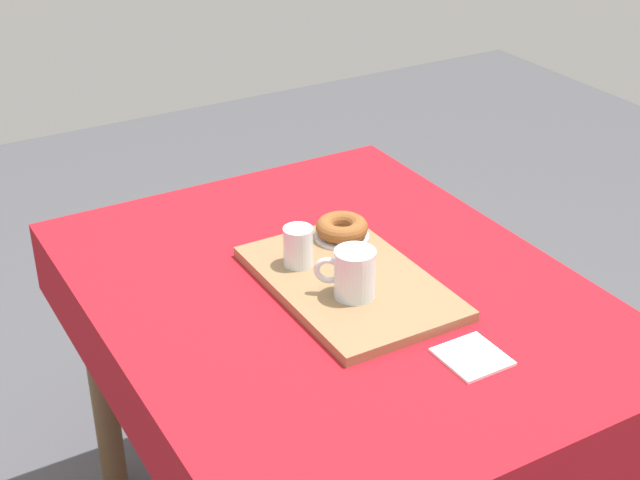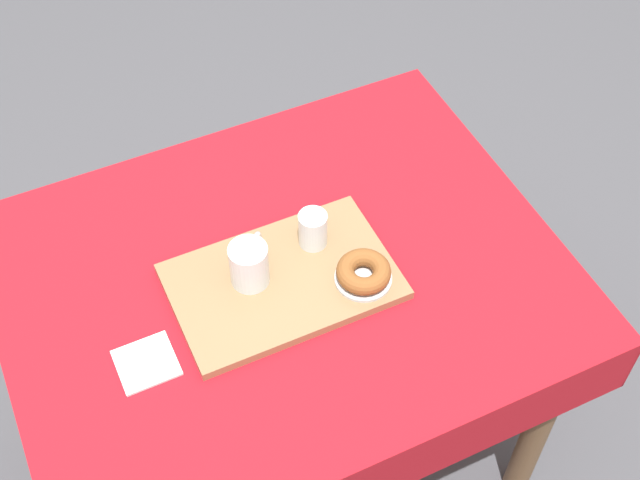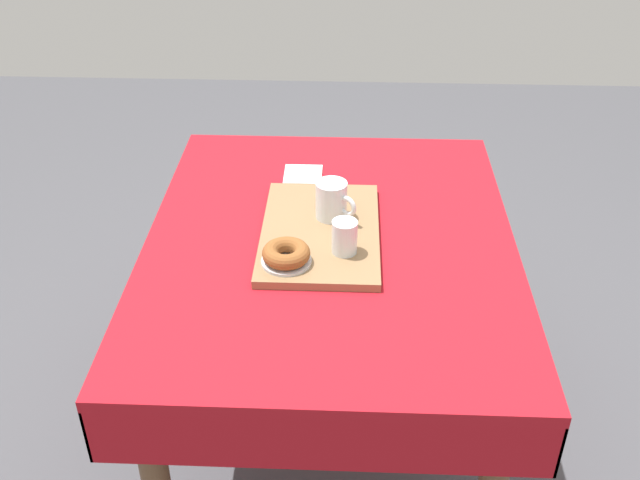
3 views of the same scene
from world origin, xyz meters
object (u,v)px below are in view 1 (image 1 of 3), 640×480
Objects in this scene: water_glass_near at (298,248)px; donut_plate_left at (342,237)px; tea_mug_left at (355,274)px; paper_napkin at (472,357)px; serving_tray at (349,282)px; dining_table at (335,337)px; sugar_donut_left at (342,227)px.

donut_plate_left is (-0.05, 0.14, -0.03)m from water_glass_near.
paper_napkin is (0.26, 0.09, -0.06)m from tea_mug_left.
donut_plate_left is at bearing 153.98° from serving_tray.
serving_tray reaches higher than paper_napkin.
donut_plate_left is 1.05× the size of paper_napkin.
water_glass_near is at bearing -163.24° from paper_napkin.
serving_tray reaches higher than dining_table.
tea_mug_left reaches higher than paper_napkin.
donut_plate_left is at bearing 154.99° from tea_mug_left.
sugar_donut_left is (-0.15, 0.07, 0.04)m from serving_tray.
water_glass_near is (-0.10, -0.06, 0.05)m from serving_tray.
donut_plate_left is at bearing 110.91° from water_glass_near.
dining_table is 14.02× the size of water_glass_near.
sugar_donut_left is at bearing 110.91° from water_glass_near.
serving_tray is 0.17m from sugar_donut_left.
dining_table is at bearing -35.27° from donut_plate_left.
paper_napkin is at bearing 18.77° from tea_mug_left.
tea_mug_left is 0.23m from donut_plate_left.
paper_napkin is (0.41, 0.12, -0.06)m from water_glass_near.
water_glass_near reaches higher than donut_plate_left.
sugar_donut_left is at bearing 0.00° from donut_plate_left.
serving_tray is 4.05× the size of paper_napkin.
paper_napkin is at bearing -1.25° from donut_plate_left.
paper_napkin is (0.47, -0.01, -0.04)m from sugar_donut_left.
donut_plate_left is 0.47m from paper_napkin.
donut_plate_left is 0.02m from sugar_donut_left.
tea_mug_left is 0.16m from water_glass_near.
serving_tray is 4.06× the size of sugar_donut_left.
serving_tray is 0.13m from water_glass_near.
sugar_donut_left is (-0.14, 0.10, 0.17)m from dining_table.
sugar_donut_left is at bearing 144.73° from dining_table.
tea_mug_left is 0.23m from sugar_donut_left.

